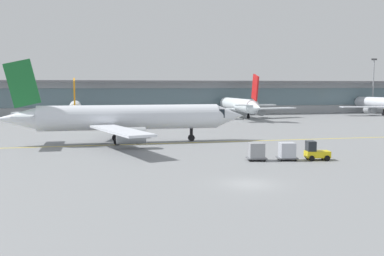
{
  "coord_description": "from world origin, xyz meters",
  "views": [
    {
      "loc": [
        -12.58,
        -33.95,
        8.03
      ],
      "look_at": [
        -0.71,
        18.0,
        3.0
      ],
      "focal_mm": 41.41,
      "sensor_mm": 36.0,
      "label": 1
    }
  ],
  "objects": [
    {
      "name": "apron_light_mast_1",
      "position": [
        70.38,
        84.17,
        8.86
      ],
      "size": [
        1.8,
        0.36,
        16.32
      ],
      "color": "gray",
      "rests_on": "ground_plane"
    },
    {
      "name": "taxiing_regional_jet",
      "position": [
        -7.58,
        29.23,
        3.52
      ],
      "size": [
        35.29,
        32.94,
        11.73
      ],
      "rotation": [
        0.0,
        0.0,
        0.0
      ],
      "color": "silver",
      "rests_on": "ground_plane"
    },
    {
      "name": "gate_airplane_2",
      "position": [
        23.8,
        72.59,
        3.25
      ],
      "size": [
        30.41,
        32.68,
        10.84
      ],
      "rotation": [
        0.0,
        0.0,
        1.54
      ],
      "color": "white",
      "rests_on": "ground_plane"
    },
    {
      "name": "cargo_dolly_lead",
      "position": [
        8.11,
        10.16,
        1.05
      ],
      "size": [
        2.34,
        1.93,
        1.94
      ],
      "rotation": [
        0.0,
        0.0,
        -0.17
      ],
      "color": "#595B60",
      "rests_on": "ground_plane"
    },
    {
      "name": "cargo_dolly_trailing",
      "position": [
        4.8,
        10.72,
        1.05
      ],
      "size": [
        2.34,
        1.93,
        1.94
      ],
      "rotation": [
        0.0,
        0.0,
        -0.17
      ],
      "color": "#595B60",
      "rests_on": "ground_plane"
    },
    {
      "name": "terminal_concourse",
      "position": [
        0.0,
        91.47,
        4.92
      ],
      "size": [
        212.18,
        11.0,
        9.6
      ],
      "color": "#9EA3A8",
      "rests_on": "ground_plane"
    },
    {
      "name": "taxiway_centreline_stripe",
      "position": [
        -7.13,
        27.23,
        0.0
      ],
      "size": [
        110.0,
        0.54,
        0.01
      ],
      "primitive_type": "cube",
      "rotation": [
        0.0,
        0.0,
        0.0
      ],
      "color": "yellow",
      "rests_on": "ground_plane"
    },
    {
      "name": "gate_airplane_1",
      "position": [
        -16.1,
        70.15,
        2.92
      ],
      "size": [
        27.35,
        29.36,
        9.74
      ],
      "rotation": [
        0.0,
        0.0,
        1.6
      ],
      "color": "white",
      "rests_on": "ground_plane"
    },
    {
      "name": "ground_plane",
      "position": [
        0.0,
        0.0,
        0.0
      ],
      "size": [
        400.0,
        400.0,
        0.0
      ],
      "primitive_type": "plane",
      "color": "gray"
    },
    {
      "name": "baggage_tug",
      "position": [
        11.21,
        9.64,
        0.89
      ],
      "size": [
        2.8,
        1.98,
        2.1
      ],
      "rotation": [
        0.0,
        0.0,
        -0.17
      ],
      "color": "yellow",
      "rests_on": "ground_plane"
    }
  ]
}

